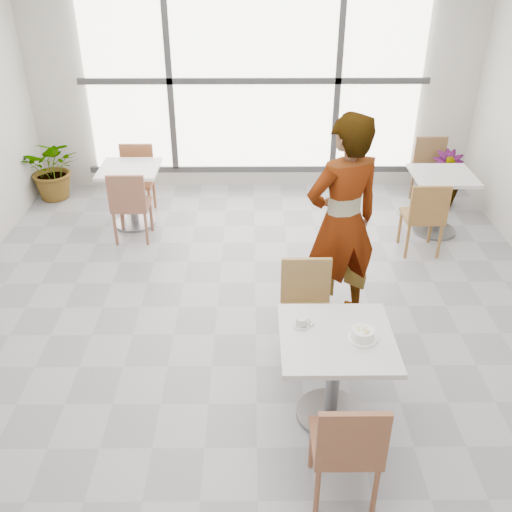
{
  "coord_description": "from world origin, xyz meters",
  "views": [
    {
      "loc": [
        -0.03,
        -4.14,
        3.21
      ],
      "look_at": [
        0.0,
        -0.3,
        1.0
      ],
      "focal_mm": 39.86,
      "sensor_mm": 36.0,
      "label": 1
    }
  ],
  "objects_px": {
    "oatmeal_bowl": "(363,334)",
    "bg_chair_right_near": "(425,214)",
    "bg_chair_right_far": "(430,167)",
    "plant_right": "(444,179)",
    "coffee_cup": "(302,322)",
    "plant_left": "(54,168)",
    "bg_chair_left_near": "(130,202)",
    "chair_far": "(306,303)",
    "bg_table_left": "(131,188)",
    "person": "(342,223)",
    "bg_chair_left_far": "(137,175)",
    "chair_near": "(348,445)",
    "main_table": "(335,362)",
    "bg_table_right": "(440,195)"
  },
  "relations": [
    {
      "from": "oatmeal_bowl",
      "to": "bg_chair_right_near",
      "type": "relative_size",
      "value": 0.24
    },
    {
      "from": "oatmeal_bowl",
      "to": "bg_chair_right_far",
      "type": "height_order",
      "value": "bg_chair_right_far"
    },
    {
      "from": "bg_chair_right_near",
      "to": "plant_right",
      "type": "distance_m",
      "value": 1.48
    },
    {
      "from": "coffee_cup",
      "to": "bg_chair_right_far",
      "type": "xyz_separation_m",
      "value": [
        2.0,
        3.78,
        -0.28
      ]
    },
    {
      "from": "oatmeal_bowl",
      "to": "plant_left",
      "type": "bearing_deg",
      "value": 129.89
    },
    {
      "from": "oatmeal_bowl",
      "to": "bg_chair_left_near",
      "type": "height_order",
      "value": "bg_chair_left_near"
    },
    {
      "from": "chair_far",
      "to": "plant_left",
      "type": "bearing_deg",
      "value": 133.33
    },
    {
      "from": "bg_table_left",
      "to": "plant_right",
      "type": "xyz_separation_m",
      "value": [
        4.0,
        0.55,
        -0.12
      ]
    },
    {
      "from": "person",
      "to": "bg_chair_left_near",
      "type": "distance_m",
      "value": 2.71
    },
    {
      "from": "oatmeal_bowl",
      "to": "bg_chair_left_far",
      "type": "xyz_separation_m",
      "value": [
        -2.23,
        3.68,
        -0.29
      ]
    },
    {
      "from": "chair_near",
      "to": "bg_chair_right_near",
      "type": "height_order",
      "value": "same"
    },
    {
      "from": "main_table",
      "to": "bg_chair_right_near",
      "type": "relative_size",
      "value": 0.92
    },
    {
      "from": "main_table",
      "to": "chair_near",
      "type": "relative_size",
      "value": 0.92
    },
    {
      "from": "chair_far",
      "to": "bg_chair_left_near",
      "type": "distance_m",
      "value": 2.76
    },
    {
      "from": "bg_chair_right_far",
      "to": "plant_left",
      "type": "relative_size",
      "value": 1.02
    },
    {
      "from": "bg_chair_right_far",
      "to": "plant_left",
      "type": "bearing_deg",
      "value": 178.11
    },
    {
      "from": "coffee_cup",
      "to": "plant_right",
      "type": "relative_size",
      "value": 0.22
    },
    {
      "from": "bg_chair_right_far",
      "to": "bg_chair_right_near",
      "type": "bearing_deg",
      "value": -107.48
    },
    {
      "from": "bg_table_left",
      "to": "plant_left",
      "type": "height_order",
      "value": "plant_left"
    },
    {
      "from": "coffee_cup",
      "to": "person",
      "type": "height_order",
      "value": "person"
    },
    {
      "from": "chair_far",
      "to": "bg_chair_left_near",
      "type": "xyz_separation_m",
      "value": [
        -1.85,
        2.04,
        0.0
      ]
    },
    {
      "from": "main_table",
      "to": "person",
      "type": "distance_m",
      "value": 1.39
    },
    {
      "from": "plant_left",
      "to": "plant_right",
      "type": "height_order",
      "value": "plant_left"
    },
    {
      "from": "bg_table_left",
      "to": "bg_chair_right_near",
      "type": "distance_m",
      "value": 3.46
    },
    {
      "from": "coffee_cup",
      "to": "bg_table_right",
      "type": "xyz_separation_m",
      "value": [
        1.87,
        2.89,
        -0.29
      ]
    },
    {
      "from": "coffee_cup",
      "to": "bg_chair_left_far",
      "type": "relative_size",
      "value": 0.18
    },
    {
      "from": "main_table",
      "to": "plant_right",
      "type": "height_order",
      "value": "main_table"
    },
    {
      "from": "main_table",
      "to": "plant_left",
      "type": "bearing_deg",
      "value": 128.66
    },
    {
      "from": "bg_chair_right_near",
      "to": "bg_chair_left_far",
      "type": "bearing_deg",
      "value": -19.13
    },
    {
      "from": "bg_table_left",
      "to": "bg_chair_left_far",
      "type": "xyz_separation_m",
      "value": [
        0.0,
        0.39,
        0.01
      ]
    },
    {
      "from": "bg_chair_left_near",
      "to": "plant_left",
      "type": "bearing_deg",
      "value": -45.05
    },
    {
      "from": "person",
      "to": "bg_table_left",
      "type": "height_order",
      "value": "person"
    },
    {
      "from": "chair_near",
      "to": "bg_chair_left_far",
      "type": "bearing_deg",
      "value": -65.02
    },
    {
      "from": "chair_near",
      "to": "person",
      "type": "xyz_separation_m",
      "value": [
        0.21,
        2.04,
        0.49
      ]
    },
    {
      "from": "main_table",
      "to": "oatmeal_bowl",
      "type": "xyz_separation_m",
      "value": [
        0.17,
        -0.03,
        0.27
      ]
    },
    {
      "from": "oatmeal_bowl",
      "to": "plant_right",
      "type": "xyz_separation_m",
      "value": [
        1.77,
        3.84,
        -0.43
      ]
    },
    {
      "from": "coffee_cup",
      "to": "plant_right",
      "type": "distance_m",
      "value": 4.3
    },
    {
      "from": "oatmeal_bowl",
      "to": "person",
      "type": "bearing_deg",
      "value": 88.83
    },
    {
      "from": "plant_left",
      "to": "main_table",
      "type": "bearing_deg",
      "value": -51.34
    },
    {
      "from": "person",
      "to": "plant_right",
      "type": "relative_size",
      "value": 2.67
    },
    {
      "from": "person",
      "to": "bg_chair_right_near",
      "type": "relative_size",
      "value": 2.27
    },
    {
      "from": "oatmeal_bowl",
      "to": "bg_table_left",
      "type": "distance_m",
      "value": 3.99
    },
    {
      "from": "main_table",
      "to": "bg_chair_right_near",
      "type": "xyz_separation_m",
      "value": [
        1.31,
        2.48,
        -0.02
      ]
    },
    {
      "from": "bg_chair_left_far",
      "to": "bg_table_right",
      "type": "bearing_deg",
      "value": -9.64
    },
    {
      "from": "bg_table_right",
      "to": "plant_left",
      "type": "relative_size",
      "value": 0.88
    },
    {
      "from": "oatmeal_bowl",
      "to": "bg_chair_right_near",
      "type": "distance_m",
      "value": 2.77
    },
    {
      "from": "bg_chair_left_near",
      "to": "coffee_cup",
      "type": "bearing_deg",
      "value": 123.25
    },
    {
      "from": "main_table",
      "to": "bg_chair_left_near",
      "type": "relative_size",
      "value": 0.92
    },
    {
      "from": "bg_chair_right_near",
      "to": "plant_left",
      "type": "bearing_deg",
      "value": -19.23
    },
    {
      "from": "bg_chair_left_far",
      "to": "plant_right",
      "type": "distance_m",
      "value": 4.01
    }
  ]
}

